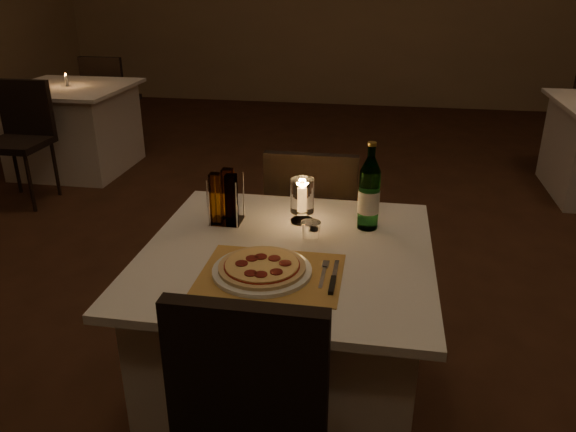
% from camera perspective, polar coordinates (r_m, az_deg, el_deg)
% --- Properties ---
extents(floor, '(8.00, 10.00, 0.02)m').
position_cam_1_polar(floor, '(3.04, 3.14, -9.16)').
color(floor, '#402314').
rests_on(floor, ground).
extents(main_table, '(1.00, 1.00, 0.74)m').
position_cam_1_polar(main_table, '(2.15, -0.09, -12.19)').
color(main_table, silver).
rests_on(main_table, ground).
extents(chair_far, '(0.42, 0.42, 0.90)m').
position_cam_1_polar(chair_far, '(2.68, 2.51, -0.27)').
color(chair_far, black).
rests_on(chair_far, ground).
extents(placemat, '(0.45, 0.34, 0.00)m').
position_cam_1_polar(placemat, '(1.80, -1.71, -5.90)').
color(placemat, '#BE8A42').
rests_on(placemat, main_table).
extents(plate, '(0.32, 0.32, 0.01)m').
position_cam_1_polar(plate, '(1.80, -2.65, -5.57)').
color(plate, white).
rests_on(plate, placemat).
extents(pizza, '(0.28, 0.28, 0.02)m').
position_cam_1_polar(pizza, '(1.80, -2.66, -5.12)').
color(pizza, '#D8B77F').
rests_on(pizza, plate).
extents(fork, '(0.02, 0.18, 0.00)m').
position_cam_1_polar(fork, '(1.81, 3.66, -5.70)').
color(fork, silver).
rests_on(fork, placemat).
extents(knife, '(0.02, 0.22, 0.01)m').
position_cam_1_polar(knife, '(1.75, 4.58, -6.66)').
color(knife, black).
rests_on(knife, placemat).
extents(tumbler, '(0.07, 0.07, 0.07)m').
position_cam_1_polar(tumbler, '(2.01, 2.33, -1.57)').
color(tumbler, white).
rests_on(tumbler, main_table).
extents(water_bottle, '(0.08, 0.08, 0.33)m').
position_cam_1_polar(water_bottle, '(2.09, 8.23, 2.19)').
color(water_bottle, '#51975A').
rests_on(water_bottle, main_table).
extents(hurricane_candle, '(0.09, 0.09, 0.17)m').
position_cam_1_polar(hurricane_candle, '(2.14, 1.45, 1.94)').
color(hurricane_candle, white).
rests_on(hurricane_candle, main_table).
extents(cruet_caddy, '(0.12, 0.12, 0.21)m').
position_cam_1_polar(cruet_caddy, '(2.14, -6.39, 1.69)').
color(cruet_caddy, white).
rests_on(cruet_caddy, main_table).
extents(neighbor_table_left, '(1.00, 1.00, 0.74)m').
position_cam_1_polar(neighbor_table_left, '(5.32, -20.92, 8.34)').
color(neighbor_table_left, silver).
rests_on(neighbor_table_left, ground).
extents(neighbor_chair_la, '(0.42, 0.42, 0.90)m').
position_cam_1_polar(neighbor_chair_la, '(4.70, -25.46, 7.97)').
color(neighbor_chair_la, black).
rests_on(neighbor_chair_la, ground).
extents(neighbor_chair_lb, '(0.42, 0.42, 0.90)m').
position_cam_1_polar(neighbor_chair_lb, '(5.90, -17.76, 11.87)').
color(neighbor_chair_lb, black).
rests_on(neighbor_chair_lb, ground).
extents(neighbor_candle_left, '(0.03, 0.03, 0.11)m').
position_cam_1_polar(neighbor_candle_left, '(5.24, -21.58, 12.70)').
color(neighbor_candle_left, white).
rests_on(neighbor_candle_left, neighbor_table_left).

